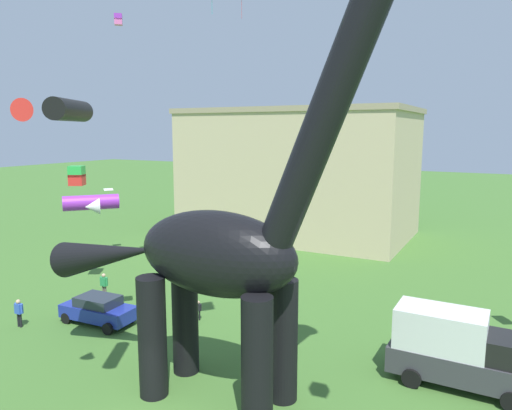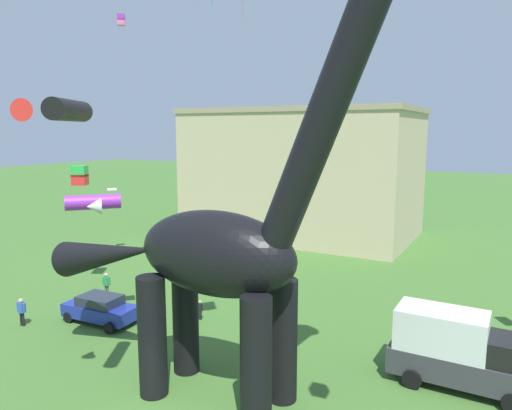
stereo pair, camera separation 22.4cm
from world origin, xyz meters
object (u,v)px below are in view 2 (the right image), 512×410
Objects in this scene: person_strolling_adult at (21,309)px; kite_drifting at (80,175)px; parked_sedan_left at (100,308)px; kite_apex at (112,189)px; dinosaur_sculpture at (214,253)px; parked_box_truck at (458,349)px; kite_mid_left at (60,110)px; kite_high_right at (93,203)px; person_near_flyer at (106,282)px; person_photographer at (200,308)px; kite_near_low at (121,20)px.

person_strolling_adult is 1.25× the size of kite_drifting.
person_strolling_adult is (-3.41, -2.43, 0.14)m from parked_sedan_left.
kite_apex reaches higher than parked_sedan_left.
dinosaur_sculpture reaches higher than kite_drifting.
kite_drifting reaches higher than parked_box_truck.
dinosaur_sculpture is 3.83× the size of parked_sedan_left.
parked_box_truck reaches higher than person_strolling_adult.
kite_high_right is at bearing 133.06° from kite_mid_left.
person_strolling_adult is 1.64× the size of kite_apex.
person_near_flyer is at bearing 132.64° from kite_mid_left.
person_near_flyer is (-20.97, 0.84, -0.68)m from parked_box_truck.
parked_sedan_left is 3.78× the size of person_photographer.
kite_high_right is at bearing -169.48° from parked_box_truck.
kite_mid_left is (7.44, -7.96, 10.42)m from parked_sedan_left.
person_near_flyer is at bearing 150.30° from dinosaur_sculpture.
parked_box_truck reaches higher than person_photographer.
kite_apex is 0.76× the size of kite_drifting.
kite_apex is (-28.56, 9.08, 4.00)m from parked_box_truck.
kite_mid_left is (6.79, -7.27, 4.33)m from kite_high_right.
parked_box_truck is 30.24m from kite_apex.
person_near_flyer is (-2.78, 3.14, 0.17)m from parked_sedan_left.
person_near_flyer is 0.55× the size of kite_high_right.
kite_near_low is at bearing -71.76° from person_near_flyer.
dinosaur_sculpture reaches higher than kite_high_right.
kite_apex is (-7.59, 8.25, 4.68)m from person_near_flyer.
dinosaur_sculpture is 10.90m from parked_box_truck.
person_near_flyer is 2.34× the size of kite_near_low.
kite_near_low is 14.98m from kite_apex.
kite_high_right is 1.19× the size of kite_mid_left.
kite_near_low reaches higher than kite_high_right.
kite_near_low is (0.16, 8.35, 16.69)m from person_strolling_adult.
kite_apex is (-6.96, 13.81, 4.70)m from person_strolling_adult.
kite_high_right is 13.21m from kite_near_low.
kite_high_right is at bearing 161.85° from dinosaur_sculpture.
kite_high_right is at bearing -47.62° from kite_apex.
kite_drifting is (-5.54, 4.03, 0.85)m from kite_high_right.
person_strolling_adult is at bearing -63.25° from kite_apex.
dinosaur_sculpture reaches higher than person_strolling_adult.
kite_near_low is at bearing -37.49° from kite_apex.
kite_mid_left is at bearing -50.20° from parked_sedan_left.
dinosaur_sculpture is 10.26× the size of person_near_flyer.
kite_mid_left reaches higher than person_strolling_adult.
parked_box_truck is at bearing 9.71° from kite_high_right.
parked_box_truck is 4.96× the size of person_photographer.
person_strolling_adult is at bearing 92.19° from person_near_flyer.
person_near_flyer reaches higher than parked_sedan_left.
kite_drifting is (-1.48, 5.76, 6.80)m from person_strolling_adult.
kite_drifting is (5.48, -8.06, 2.10)m from kite_apex.
kite_near_low reaches higher than person_photographer.
person_photographer is 8.24m from kite_high_right.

